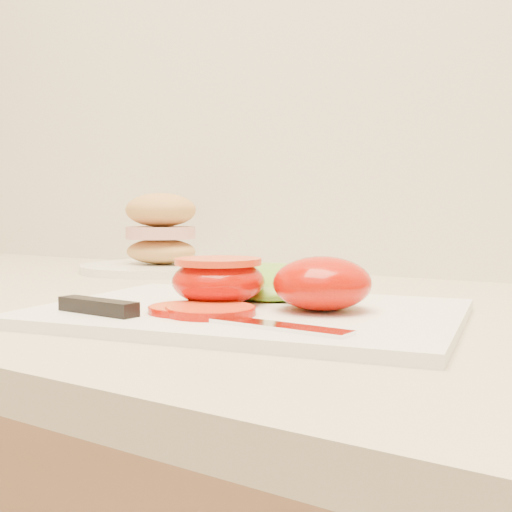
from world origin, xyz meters
The scene contains 9 objects.
cutting_board centered at (-0.17, 1.58, 0.94)m, with size 0.36×0.26×0.01m, color white.
tomato_half_dome centered at (-0.10, 1.60, 0.96)m, with size 0.08×0.08×0.05m, color #C01801.
tomato_half_cut centered at (-0.20, 1.58, 0.96)m, with size 0.08×0.08×0.04m.
tomato_slice_0 centered at (-0.17, 1.53, 0.94)m, with size 0.07×0.07×0.01m, color #F94B19.
tomato_slice_1 centered at (-0.19, 1.53, 0.94)m, with size 0.06×0.06×0.01m, color #F94B19.
lettuce_leaf_0 centered at (-0.20, 1.65, 0.95)m, with size 0.15×0.10×0.03m, color #7BB22F.
lettuce_leaf_1 centered at (-0.15, 1.67, 0.95)m, with size 0.11×0.08×0.02m, color #7BB22F.
knife centered at (-0.20, 1.49, 0.94)m, with size 0.26×0.05×0.01m.
sandwich_plate centered at (-0.53, 1.87, 0.97)m, with size 0.25×0.25×0.12m.
Camera 1 is at (0.15, 1.12, 1.02)m, focal length 45.00 mm.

